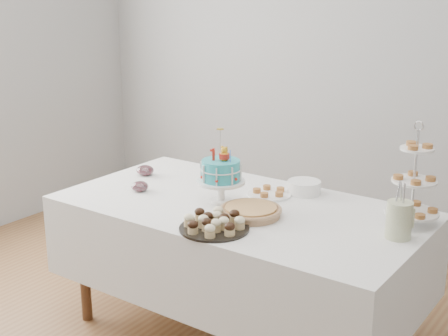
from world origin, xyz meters
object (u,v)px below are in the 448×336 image
Objects in this scene: tiered_stand at (414,182)px; pastry_plate at (269,193)px; table at (239,245)px; pie at (251,211)px; plate_stack at (304,187)px; jam_bowl_a at (140,187)px; cupcake_tray at (214,222)px; birthday_cake at (221,183)px; utensil_pitcher at (399,218)px; jam_bowl_b at (145,171)px.

tiered_stand reaches higher than pastry_plate.
tiered_stand is 0.80m from pastry_plate.
table is 0.34m from pastry_plate.
tiered_stand is at bearing 17.90° from table.
plate_stack is at bearing 84.35° from pie.
jam_bowl_a is at bearing -164.27° from tiered_stand.
cupcake_tray is 0.72m from jam_bowl_a.
birthday_cake is at bearing -122.50° from pastry_plate.
table is at bearing 163.91° from utensil_pitcher.
birthday_cake is (-0.11, -0.02, 0.33)m from table.
utensil_pitcher is at bearing 7.24° from jam_bowl_a.
jam_bowl_b is (-0.91, 0.22, 0.00)m from pie.
tiered_stand is at bearing 28.38° from pie.
birthday_cake reaches higher than plate_stack.
pastry_plate is 0.90× the size of utensil_pitcher.
pastry_plate is (-0.78, -0.04, -0.20)m from tiered_stand.
pastry_plate is at bearing 7.62° from jam_bowl_b.
birthday_cake is 0.27m from pie.
plate_stack is at bearing 82.90° from cupcake_tray.
cupcake_tray is 3.51× the size of jam_bowl_a.
pie is at bearing -151.62° from tiered_stand.
pastry_plate reaches higher than table.
utensil_pitcher is at bearing -19.45° from birthday_cake.
pie is at bearing -36.93° from table.
jam_bowl_b is (-0.77, 0.12, 0.26)m from table.
birthday_cake is 1.65× the size of pastry_plate.
cupcake_tray reaches higher than table.
utensil_pitcher is at bearing 28.54° from cupcake_tray.
cupcake_tray reaches higher than plate_stack.
pie is 0.47m from plate_stack.
birthday_cake is 3.76× the size of jam_bowl_b.
birthday_cake is 1.49× the size of utensil_pitcher.
table is 6.12× the size of pie.
pie is at bearing 2.09° from jam_bowl_a.
jam_bowl_b is at bearing 158.13° from utensil_pitcher.
utensil_pitcher is (1.43, 0.18, 0.07)m from jam_bowl_a.
jam_bowl_b is (-0.82, -0.11, 0.01)m from pastry_plate.
jam_bowl_a is at bearing -150.64° from pastry_plate.
tiered_stand is at bearing -6.61° from birthday_cake.
pie is 0.72m from utensil_pitcher.
plate_stack is 0.20m from pastry_plate.
cupcake_tray reaches higher than pastry_plate.
table is at bearing -101.99° from pastry_plate.
birthday_cake reaches higher than pastry_plate.
birthday_cake is at bearing -163.06° from tiered_stand.
cupcake_tray is 0.99m from jam_bowl_b.
pastry_plate is 2.29× the size of jam_bowl_b.
tiered_stand is 1.48m from jam_bowl_a.
utensil_pitcher is at bearing -25.83° from plate_stack.
birthday_cake is 0.30m from pastry_plate.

